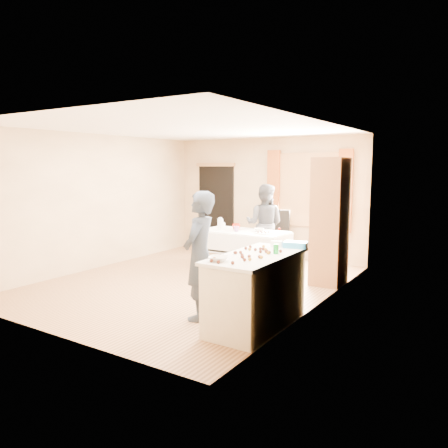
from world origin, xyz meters
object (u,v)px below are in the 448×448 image
Objects in this scene: counter at (256,291)px; party_table at (244,246)px; cabinet at (330,222)px; girl at (200,256)px; woman at (264,224)px; chair at (276,245)px.

counter reaches higher than party_table.
cabinet is 1.27× the size of girl.
woman is at bearing 153.68° from cabinet.
party_table is (-1.74, 0.16, -0.62)m from cabinet.
cabinet is 2.16m from chair.
party_table is 1.13m from chair.
party_table is 1.03× the size of woman.
chair is (0.16, 1.11, -0.13)m from party_table.
counter is 3.04m from party_table.
counter is (-0.10, -2.40, -0.61)m from cabinet.
girl reaches higher than party_table.
counter is 0.86m from girl.
cabinet is 1.26× the size of party_table.
counter is 3.58m from woman.
counter is at bearing -92.39° from cabinet.
counter is at bearing 103.07° from woman.
chair is 0.63× the size of girl.
party_table is (-1.64, 2.56, -0.01)m from counter.
chair is at bearing -109.59° from woman.
woman is (-1.64, 0.81, -0.25)m from cabinet.
girl is 3.45m from woman.
cabinet is at bearing -5.20° from party_table.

